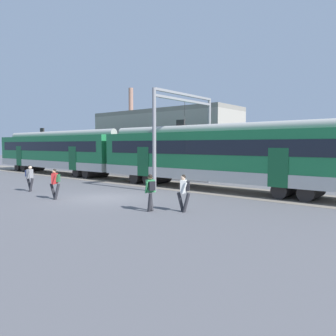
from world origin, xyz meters
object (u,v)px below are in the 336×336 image
object	(u,v)px
commuter_train	(124,153)
pedestrian_green	(151,189)
pedestrian_grey	(30,176)
pedestrian_red	(55,181)
pedestrian_white	(184,190)

from	to	relation	value
commuter_train	pedestrian_green	world-z (taller)	commuter_train
pedestrian_grey	pedestrian_green	bearing A→B (deg)	1.65
pedestrian_red	commuter_train	bearing A→B (deg)	114.37
pedestrian_red	pedestrian_green	size ratio (longest dim) A/B	1.00
pedestrian_red	pedestrian_white	distance (m)	7.60
commuter_train	pedestrian_red	xyz separation A→B (m)	(4.00, -8.84, -1.26)
pedestrian_white	pedestrian_red	bearing A→B (deg)	-166.45
pedestrian_green	pedestrian_white	size ratio (longest dim) A/B	1.00
pedestrian_green	pedestrian_white	xyz separation A→B (m)	(1.21, 0.87, 0.00)
pedestrian_grey	pedestrian_white	world-z (taller)	same
commuter_train	pedestrian_red	distance (m)	9.79
pedestrian_grey	pedestrian_green	world-z (taller)	same
pedestrian_green	pedestrian_grey	bearing A→B (deg)	-178.35
commuter_train	pedestrian_red	size ratio (longest dim) A/B	22.83
commuter_train	pedestrian_green	xyz separation A→B (m)	(10.19, -7.92, -1.26)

